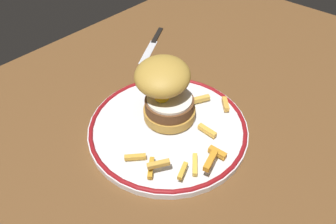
# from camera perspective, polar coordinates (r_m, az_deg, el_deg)

# --- Properties ---
(ground_plane) EXTENTS (1.33, 0.91, 0.04)m
(ground_plane) POSITION_cam_1_polar(r_m,az_deg,el_deg) (0.59, 2.76, -4.72)
(ground_plane) COLOR brown
(dinner_plate) EXTENTS (0.29, 0.29, 0.02)m
(dinner_plate) POSITION_cam_1_polar(r_m,az_deg,el_deg) (0.57, 0.00, -2.77)
(dinner_plate) COLOR silver
(dinner_plate) RESTS_ON ground_plane
(burger) EXTENTS (0.14, 0.14, 0.11)m
(burger) POSITION_cam_1_polar(r_m,az_deg,el_deg) (0.55, -0.54, 3.91)
(burger) COLOR #B98635
(burger) RESTS_ON dinner_plate
(fries_pile) EXTENTS (0.24, 0.21, 0.03)m
(fries_pile) POSITION_cam_1_polar(r_m,az_deg,el_deg) (0.53, 4.05, -4.33)
(fries_pile) COLOR gold
(fries_pile) RESTS_ON dinner_plate
(knife) EXTENTS (0.17, 0.10, 0.01)m
(knife) POSITION_cam_1_polar(r_m,az_deg,el_deg) (0.82, -2.68, 12.93)
(knife) COLOR black
(knife) RESTS_ON ground_plane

